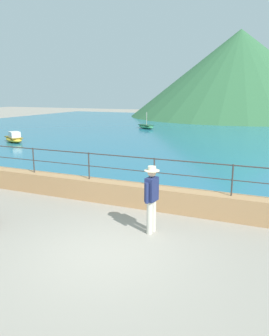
% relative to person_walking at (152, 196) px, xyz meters
% --- Properties ---
extents(ground_plane, '(120.00, 120.00, 0.00)m').
position_rel_person_walking_xyz_m(ground_plane, '(-0.57, -1.46, -0.98)').
color(ground_plane, gray).
extents(promenade_wall, '(20.00, 0.56, 0.70)m').
position_rel_person_walking_xyz_m(promenade_wall, '(-0.57, 1.74, -0.63)').
color(promenade_wall, tan).
rests_on(promenade_wall, ground).
extents(railing, '(18.44, 0.04, 0.90)m').
position_rel_person_walking_xyz_m(railing, '(-0.57, 1.74, 0.36)').
color(railing, '#383330').
rests_on(railing, promenade_wall).
extents(lake_water, '(64.00, 44.32, 0.06)m').
position_rel_person_walking_xyz_m(lake_water, '(-0.57, 24.38, -0.95)').
color(lake_water, '#236B89').
rests_on(lake_water, ground).
extents(hill_main, '(31.60, 31.60, 12.38)m').
position_rel_person_walking_xyz_m(hill_main, '(-3.07, 44.34, 5.21)').
color(hill_main, '#33663D').
rests_on(hill_main, ground).
extents(person_walking, '(0.38, 0.56, 1.75)m').
position_rel_person_walking_xyz_m(person_walking, '(0.00, 0.00, 0.00)').
color(person_walking, beige).
rests_on(person_walking, ground).
extents(boat_1, '(2.44, 1.93, 0.76)m').
position_rel_person_walking_xyz_m(boat_1, '(-14.49, 10.63, -0.65)').
color(boat_1, gold).
rests_on(boat_1, lake_water).
extents(boat_3, '(2.38, 2.11, 1.61)m').
position_rel_person_walking_xyz_m(boat_3, '(-9.13, 22.90, -0.72)').
color(boat_3, '#338C59').
rests_on(boat_3, lake_water).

